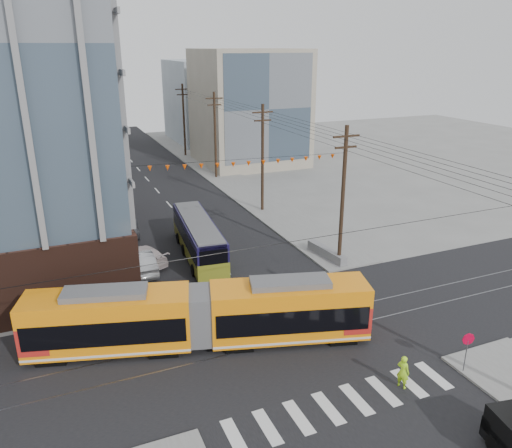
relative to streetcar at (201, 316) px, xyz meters
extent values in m
plane|color=slate|center=(4.77, -4.56, -1.86)|extent=(160.00, 160.00, 0.00)
cube|color=gray|center=(20.77, 43.44, 6.14)|extent=(14.00, 14.00, 16.00)
cube|color=gray|center=(-9.23, 67.44, 8.14)|extent=(16.00, 18.00, 20.00)
cube|color=#8C99A5|center=(22.77, 63.44, 5.14)|extent=(16.00, 16.00, 14.00)
cylinder|color=black|center=(13.27, 51.44, 3.64)|extent=(0.30, 0.30, 11.00)
imported|color=#A6A8AC|center=(-1.30, 11.37, -1.03)|extent=(1.79, 5.04, 1.66)
imported|color=silver|center=(-0.93, 12.78, -1.14)|extent=(3.84, 5.37, 1.44)
imported|color=#525359|center=(-1.09, 20.00, -1.16)|extent=(2.97, 5.33, 1.41)
imported|color=#B4F820|center=(8.21, -7.64, -0.95)|extent=(0.66, 0.78, 1.82)
cube|color=slate|center=(13.07, 7.99, -1.42)|extent=(1.49, 4.51, 0.89)
camera|label=1|loc=(-6.85, -24.14, 14.50)|focal=35.00mm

